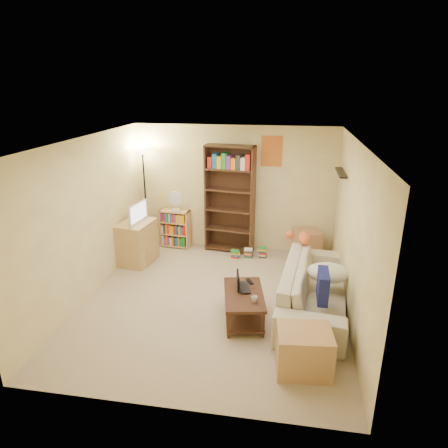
# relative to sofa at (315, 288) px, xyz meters

# --- Properties ---
(room) EXTENTS (4.50, 4.54, 2.52)m
(room) POSITION_rel_sofa_xyz_m (-1.55, -0.03, 1.28)
(room) COLOR tan
(room) RESTS_ON ground
(sofa) EXTENTS (2.58, 1.45, 0.69)m
(sofa) POSITION_rel_sofa_xyz_m (0.00, 0.00, 0.00)
(sofa) COLOR beige
(sofa) RESTS_ON ground
(navy_pillow) EXTENTS (0.14, 0.46, 0.41)m
(navy_pillow) POSITION_rel_sofa_xyz_m (0.06, -0.52, 0.32)
(navy_pillow) COLOR navy
(navy_pillow) RESTS_ON sofa
(cream_blanket) EXTENTS (0.64, 0.46, 0.27)m
(cream_blanket) POSITION_rel_sofa_xyz_m (0.18, 0.04, 0.25)
(cream_blanket) COLOR silver
(cream_blanket) RESTS_ON sofa
(tabby_cat) EXTENTS (0.55, 0.24, 0.19)m
(tabby_cat) POSITION_rel_sofa_xyz_m (-0.20, 0.94, 0.44)
(tabby_cat) COLOR orange
(tabby_cat) RESTS_ON sofa
(coffee_table) EXTENTS (0.72, 1.07, 0.44)m
(coffee_table) POSITION_rel_sofa_xyz_m (-1.02, -0.49, -0.06)
(coffee_table) COLOR #482C1C
(coffee_table) RESTS_ON ground
(laptop) EXTENTS (0.48, 0.42, 0.03)m
(laptop) POSITION_rel_sofa_xyz_m (-0.98, -0.35, 0.10)
(laptop) COLOR black
(laptop) RESTS_ON coffee_table
(laptop_screen) EXTENTS (0.07, 0.32, 0.22)m
(laptop_screen) POSITION_rel_sofa_xyz_m (-1.12, -0.37, 0.22)
(laptop_screen) COLOR white
(laptop_screen) RESTS_ON laptop
(mug) EXTENTS (0.16, 0.16, 0.08)m
(mug) POSITION_rel_sofa_xyz_m (-0.85, -0.71, 0.13)
(mug) COLOR silver
(mug) RESTS_ON coffee_table
(tv_remote) EXTENTS (0.13, 0.18, 0.02)m
(tv_remote) POSITION_rel_sofa_xyz_m (-0.97, -0.15, 0.10)
(tv_remote) COLOR black
(tv_remote) RESTS_ON coffee_table
(tv_stand) EXTENTS (0.63, 0.82, 0.80)m
(tv_stand) POSITION_rel_sofa_xyz_m (-3.25, 1.16, 0.05)
(tv_stand) COLOR tan
(tv_stand) RESTS_ON ground
(television) EXTENTS (0.68, 0.27, 0.38)m
(television) POSITION_rel_sofa_xyz_m (-3.25, 1.16, 0.64)
(television) COLOR black
(television) RESTS_ON tv_stand
(tall_bookshelf) EXTENTS (1.00, 0.45, 2.14)m
(tall_bookshelf) POSITION_rel_sofa_xyz_m (-1.61, 2.01, 0.79)
(tall_bookshelf) COLOR #47281B
(tall_bookshelf) RESTS_ON ground
(short_bookshelf) EXTENTS (0.64, 0.32, 0.79)m
(short_bookshelf) POSITION_rel_sofa_xyz_m (-2.75, 2.01, 0.05)
(short_bookshelf) COLOR tan
(short_bookshelf) RESTS_ON ground
(desk_fan) EXTENTS (0.28, 0.16, 0.42)m
(desk_fan) POSITION_rel_sofa_xyz_m (-2.70, 1.97, 0.68)
(desk_fan) COLOR silver
(desk_fan) RESTS_ON short_bookshelf
(floor_lamp) EXTENTS (0.35, 0.35, 2.07)m
(floor_lamp) POSITION_rel_sofa_xyz_m (-3.35, 2.01, 1.30)
(floor_lamp) COLOR black
(floor_lamp) RESTS_ON ground
(side_table) EXTENTS (0.60, 0.60, 0.54)m
(side_table) POSITION_rel_sofa_xyz_m (-0.06, 1.93, -0.08)
(side_table) COLOR #B07A55
(side_table) RESTS_ON ground
(end_cabinet) EXTENTS (0.68, 0.59, 0.53)m
(end_cabinet) POSITION_rel_sofa_xyz_m (-0.19, -1.43, -0.08)
(end_cabinet) COLOR tan
(end_cabinet) RESTS_ON ground
(book_stacks) EXTENTS (0.70, 0.25, 0.21)m
(book_stacks) POSITION_rel_sofa_xyz_m (-1.15, 1.72, -0.26)
(book_stacks) COLOR red
(book_stacks) RESTS_ON ground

